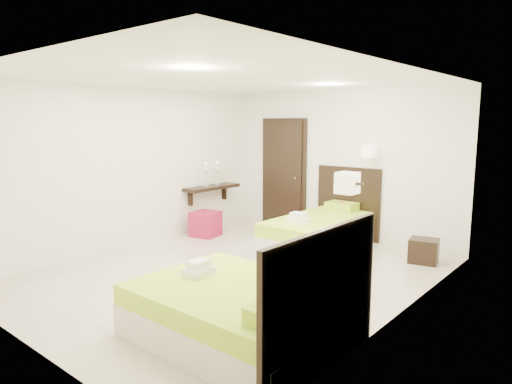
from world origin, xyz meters
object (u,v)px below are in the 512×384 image
Objects in this scene: bed_single at (321,230)px; ottoman at (206,224)px; bed_double at (244,311)px; nightstand at (424,251)px.

bed_single is 4.54× the size of ottoman.
bed_single is 1.04× the size of bed_double.
bed_single is at bearing 109.78° from bed_double.
ottoman is (-2.03, -0.64, -0.08)m from bed_single.
nightstand is at bearing 10.92° from bed_single.
ottoman reaches higher than nightstand.
bed_single reaches higher than bed_double.
bed_double is (1.15, -3.20, -0.01)m from bed_single.
bed_double is 4.08m from ottoman.
nightstand is (1.58, 0.30, -0.13)m from bed_single.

